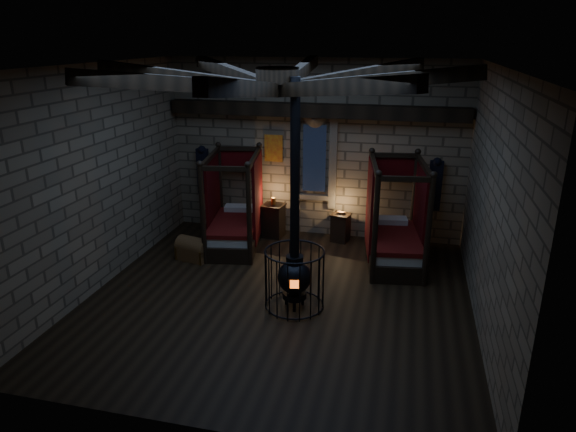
% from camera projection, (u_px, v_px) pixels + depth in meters
% --- Properties ---
extents(room, '(7.02, 7.02, 4.29)m').
position_uv_depth(room, '(279.00, 94.00, 8.46)').
color(room, black).
rests_on(room, ground).
extents(bed_left, '(1.42, 2.22, 2.16)m').
position_uv_depth(bed_left, '(235.00, 224.00, 11.90)').
color(bed_left, black).
rests_on(bed_left, ground).
extents(bed_right, '(1.39, 2.24, 2.20)m').
position_uv_depth(bed_right, '(394.00, 238.00, 11.01)').
color(bed_right, black).
rests_on(bed_right, ground).
extents(trunk_left, '(0.79, 0.60, 0.52)m').
position_uv_depth(trunk_left, '(194.00, 249.00, 11.24)').
color(trunk_left, brown).
rests_on(trunk_left, ground).
extents(trunk_right, '(0.87, 0.65, 0.57)m').
position_uv_depth(trunk_right, '(397.00, 264.00, 10.44)').
color(trunk_right, brown).
rests_on(trunk_right, ground).
extents(nightstand_left, '(0.57, 0.55, 0.99)m').
position_uv_depth(nightstand_left, '(273.00, 220.00, 12.47)').
color(nightstand_left, black).
rests_on(nightstand_left, ground).
extents(nightstand_right, '(0.50, 0.49, 0.74)m').
position_uv_depth(nightstand_right, '(341.00, 227.00, 12.20)').
color(nightstand_right, black).
rests_on(nightstand_right, ground).
extents(stove, '(1.08, 1.08, 4.05)m').
position_uv_depth(stove, '(295.00, 274.00, 9.11)').
color(stove, black).
rests_on(stove, ground).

